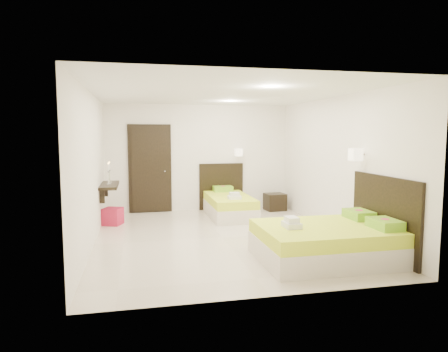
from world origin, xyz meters
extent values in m
plane|color=beige|center=(0.00, 0.00, 0.00)|extent=(5.50, 5.50, 0.00)
cube|color=beige|center=(0.55, 1.82, 0.15)|extent=(0.93, 1.85, 0.30)
cube|color=#BCDA22|center=(0.55, 1.82, 0.39)|extent=(0.92, 1.83, 0.19)
cube|color=black|center=(0.55, 2.72, 0.58)|extent=(1.11, 0.05, 1.16)
cube|color=#7DBA22|center=(0.55, 2.52, 0.55)|extent=(0.46, 0.31, 0.13)
cylinder|color=#E9366C|center=(0.55, 2.52, 0.61)|extent=(0.11, 0.11, 0.00)
cube|color=white|center=(0.55, 1.32, 0.52)|extent=(0.28, 0.20, 0.07)
cube|color=white|center=(0.55, 1.32, 0.59)|extent=(0.21, 0.15, 0.07)
cube|color=white|center=(0.97, 2.57, 1.43)|extent=(0.17, 0.17, 0.19)
cylinder|color=#2D2116|center=(0.97, 2.65, 1.43)|extent=(0.03, 0.16, 0.03)
cube|color=beige|center=(1.25, -1.60, 0.16)|extent=(2.00, 1.50, 0.32)
cube|color=#BCDA22|center=(1.25, -1.60, 0.42)|extent=(1.98, 1.48, 0.20)
cube|color=black|center=(2.22, -1.60, 0.62)|extent=(0.05, 1.70, 1.25)
cube|color=#7DBA22|center=(2.00, -1.95, 0.59)|extent=(0.34, 0.50, 0.14)
cylinder|color=#E9366C|center=(2.00, -1.95, 0.66)|extent=(0.12, 0.12, 0.00)
cube|color=#7DBA22|center=(2.00, -1.25, 0.59)|extent=(0.34, 0.50, 0.14)
cylinder|color=#E9366C|center=(2.00, -1.25, 0.66)|extent=(0.12, 0.12, 0.00)
cube|color=white|center=(0.70, -1.60, 0.56)|extent=(0.22, 0.30, 0.08)
cube|color=white|center=(0.70, -1.60, 0.64)|extent=(0.16, 0.22, 0.08)
cube|color=white|center=(2.07, -0.97, 1.55)|extent=(0.18, 0.18, 0.20)
cylinder|color=#2D2116|center=(2.15, -0.97, 1.55)|extent=(0.16, 0.03, 0.03)
cube|color=black|center=(1.83, 2.29, 0.21)|extent=(0.51, 0.46, 0.42)
cube|color=#A11533|center=(-2.02, 1.50, 0.18)|extent=(0.46, 0.46, 0.35)
cube|color=black|center=(-1.20, 2.71, 1.05)|extent=(1.02, 0.06, 2.14)
cube|color=black|center=(-1.20, 2.67, 1.05)|extent=(0.88, 0.04, 2.06)
cylinder|color=silver|center=(-0.85, 2.64, 1.00)|extent=(0.03, 0.10, 0.03)
cube|color=black|center=(-2.08, 1.60, 0.82)|extent=(0.35, 1.20, 0.06)
cube|color=black|center=(-2.19, 1.15, 0.67)|extent=(0.10, 0.04, 0.30)
cube|color=black|center=(-2.19, 2.05, 0.67)|extent=(0.10, 0.04, 0.30)
cylinder|color=silver|center=(-2.08, 1.45, 0.86)|extent=(0.10, 0.10, 0.02)
cylinder|color=silver|center=(-2.08, 1.45, 0.98)|extent=(0.02, 0.02, 0.22)
cone|color=silver|center=(-2.08, 1.45, 1.11)|extent=(0.07, 0.07, 0.04)
cylinder|color=white|center=(-2.08, 1.45, 1.20)|extent=(0.02, 0.02, 0.15)
sphere|color=#FFB23F|center=(-2.08, 1.45, 1.29)|extent=(0.02, 0.02, 0.02)
cylinder|color=silver|center=(-2.08, 1.75, 0.86)|extent=(0.10, 0.10, 0.02)
cylinder|color=silver|center=(-2.08, 1.75, 0.98)|extent=(0.02, 0.02, 0.22)
cone|color=silver|center=(-2.08, 1.75, 1.11)|extent=(0.07, 0.07, 0.04)
cylinder|color=white|center=(-2.08, 1.75, 1.20)|extent=(0.02, 0.02, 0.15)
sphere|color=#FFB23F|center=(-2.08, 1.75, 1.29)|extent=(0.02, 0.02, 0.02)
camera|label=1|loc=(-1.49, -7.00, 1.89)|focal=32.00mm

